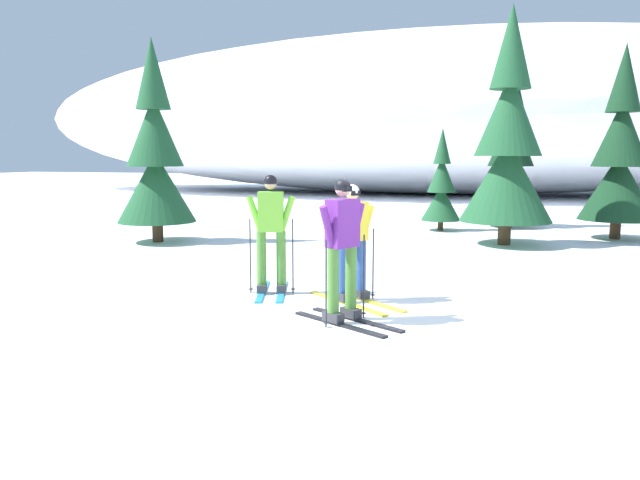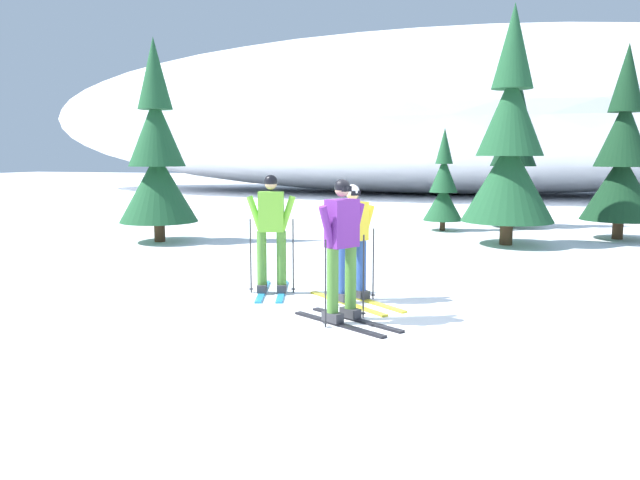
% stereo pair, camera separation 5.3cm
% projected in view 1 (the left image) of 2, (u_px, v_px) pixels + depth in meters
% --- Properties ---
extents(ground_plane, '(120.00, 120.00, 0.00)m').
position_uv_depth(ground_plane, '(396.00, 318.00, 8.26)').
color(ground_plane, white).
extents(skier_purple_jacket, '(1.59, 1.16, 1.86)m').
position_uv_depth(skier_purple_jacket, '(343.00, 247.00, 7.97)').
color(skier_purple_jacket, black).
rests_on(skier_purple_jacket, ground).
extents(skier_yellow_jacket, '(1.66, 1.44, 1.74)m').
position_uv_depth(skier_yellow_jacket, '(352.00, 241.00, 9.10)').
color(skier_yellow_jacket, gold).
rests_on(skier_yellow_jacket, ground).
extents(skier_lime_jacket, '(0.85, 1.61, 1.86)m').
position_uv_depth(skier_lime_jacket, '(271.00, 232.00, 9.61)').
color(skier_lime_jacket, '#2893CC').
rests_on(skier_lime_jacket, ground).
extents(pine_tree_far_left, '(1.94, 1.94, 5.01)m').
position_uv_depth(pine_tree_far_left, '(155.00, 158.00, 15.32)').
color(pine_tree_far_left, '#47301E').
rests_on(pine_tree_far_left, ground).
extents(pine_tree_center_left, '(1.13, 1.13, 2.93)m').
position_uv_depth(pine_tree_center_left, '(441.00, 188.00, 17.80)').
color(pine_tree_center_left, '#47301E').
rests_on(pine_tree_center_left, ground).
extents(pine_tree_center, '(2.19, 2.19, 5.68)m').
position_uv_depth(pine_tree_center, '(508.00, 146.00, 14.78)').
color(pine_tree_center, '#47301E').
rests_on(pine_tree_center, ground).
extents(pine_tree_center_right, '(1.88, 1.88, 4.87)m').
position_uv_depth(pine_tree_center_right, '(511.00, 159.00, 18.68)').
color(pine_tree_center_right, '#47301E').
rests_on(pine_tree_center_right, ground).
extents(pine_tree_far_right, '(1.92, 1.92, 4.97)m').
position_uv_depth(pine_tree_far_right, '(620.00, 159.00, 15.86)').
color(pine_tree_far_right, '#47301E').
rests_on(pine_tree_far_right, ground).
extents(snow_ridge_background, '(49.51, 18.02, 8.94)m').
position_uv_depth(snow_ridge_background, '(433.00, 114.00, 35.05)').
color(snow_ridge_background, white).
rests_on(snow_ridge_background, ground).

